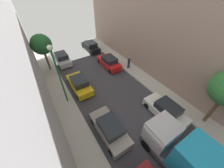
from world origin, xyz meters
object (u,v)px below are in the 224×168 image
Objects in this scene: parked_car_left_4 at (79,84)px; parked_car_left_5 at (62,59)px; parked_car_left_3 at (110,129)px; parked_car_right_2 at (166,111)px; parked_car_right_3 at (109,62)px; parked_car_right_4 at (91,47)px; street_tree_2 at (41,45)px; delivery_truck at (196,167)px; lamp_post at (57,69)px; pedestrian at (129,62)px.

parked_car_left_4 is 6.92m from parked_car_left_5.
parked_car_right_2 is at bearing -13.10° from parked_car_left_3.
parked_car_left_5 is at bearing 90.00° from parked_car_left_3.
parked_car_left_5 is 1.00× the size of parked_car_right_3.
parked_car_right_4 is 8.39m from street_tree_2.
parked_car_left_5 is 3.78m from street_tree_2.
parked_car_left_4 is 7.00m from street_tree_2.
delivery_truck is (-2.70, -14.26, 1.07)m from parked_car_right_3.
parked_car_right_3 is at bearing 25.38° from lamp_post.
parked_car_right_4 is (5.40, 8.33, 0.00)m from parked_car_left_4.
street_tree_2 is at bearing 149.08° from pedestrian.
delivery_truck is 11.98m from lamp_post.
parked_car_left_5 is 15.80m from parked_car_right_2.
parked_car_left_4 and parked_car_right_2 have the same top height.
pedestrian is at bearing -43.76° from parked_car_right_3.
parked_car_left_5 is at bearing 98.11° from delivery_truck.
parked_car_left_3 is at bearing -70.74° from lamp_post.
delivery_truck is 3.84× the size of pedestrian.
parked_car_left_5 is 7.15m from parked_car_right_3.
parked_car_left_4 is at bearing -90.00° from parked_car_left_5.
parked_car_right_4 is (5.40, 1.40, 0.00)m from parked_car_left_5.
parked_car_right_4 is (5.40, 15.00, 0.00)m from parked_car_left_3.
parked_car_left_3 is 13.16m from street_tree_2.
parked_car_left_4 is at bearing -157.55° from parked_car_right_3.
parked_car_right_2 is at bearing -61.78° from street_tree_2.
parked_car_right_2 is 1.00× the size of parked_car_right_4.
parked_car_left_3 is at bearing -80.75° from street_tree_2.
parked_car_right_4 is (0.00, 16.25, 0.00)m from parked_car_right_2.
parked_car_left_5 is 0.64× the size of delivery_truck.
delivery_truck reaches higher than parked_car_right_3.
parked_car_left_3 and parked_car_left_4 have the same top height.
parked_car_left_4 is 1.00× the size of parked_car_right_3.
parked_car_right_3 is at bearing 136.24° from pedestrian.
parked_car_left_3 is 5.54m from parked_car_right_2.
parked_car_left_5 is 9.06m from lamp_post.
parked_car_right_2 is 10.49m from lamp_post.
lamp_post reaches higher than pedestrian.
parked_car_right_4 is 0.86× the size of street_tree_2.
pedestrian is 11.38m from street_tree_2.
lamp_post is (-4.60, 10.80, 2.39)m from delivery_truck.
street_tree_2 reaches higher than parked_car_left_4.
pedestrian reaches higher than parked_car_left_3.
parked_car_right_3 and parked_car_right_4 have the same top height.
parked_car_left_5 and parked_car_right_4 have the same top height.
parked_car_left_4 is at bearing 32.95° from lamp_post.
parked_car_right_3 is at bearing 79.28° from delivery_truck.
parked_car_left_3 is 6.72m from lamp_post.
parked_car_right_2 is (5.40, -14.85, 0.00)m from parked_car_left_5.
street_tree_2 reaches higher than pedestrian.
parked_car_left_4 is 0.86× the size of street_tree_2.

